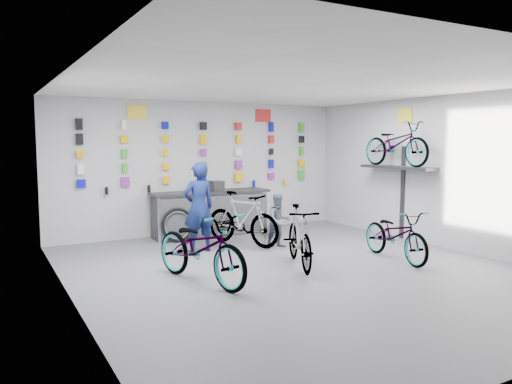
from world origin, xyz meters
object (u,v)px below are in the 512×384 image
bike_center (299,237)px  customer (279,221)px  counter (211,214)px  bike_left (201,247)px  clerk (199,207)px  bike_service (242,219)px  bike_right (396,235)px

bike_center → customer: customer is taller
counter → bike_center: bearing=-87.4°
customer → bike_left: bearing=-142.6°
bike_center → clerk: (-1.03, 1.90, 0.34)m
bike_left → bike_center: (1.81, 0.06, -0.02)m
counter → bike_service: (0.12, -1.28, 0.06)m
bike_left → bike_center: size_ratio=1.19×
bike_right → clerk: bearing=148.1°
counter → bike_left: bike_left is taller
bike_center → customer: size_ratio=1.60×
counter → clerk: (-0.88, -1.41, 0.37)m
bike_service → customer: size_ratio=1.68×
clerk → customer: bearing=162.3°
bike_center → clerk: 2.18m
clerk → customer: size_ratio=1.59×
bike_service → clerk: clerk is taller
bike_center → bike_right: size_ratio=0.99×
bike_service → clerk: 1.06m
clerk → customer: 1.62m
bike_left → bike_service: bike_service is taller
counter → customer: bearing=-70.8°
counter → clerk: size_ratio=1.57×
customer → clerk: bearing=168.0°
counter → bike_left: size_ratio=1.32×
bike_center → customer: (0.50, 1.46, 0.02)m
bike_left → bike_right: bike_left is taller
bike_left → customer: size_ratio=1.90×
bike_service → clerk: size_ratio=1.06×
bike_right → bike_service: (-1.81, 2.44, 0.09)m
bike_left → clerk: 2.13m
bike_center → bike_service: bearing=112.8°
counter → bike_service: size_ratio=1.49×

